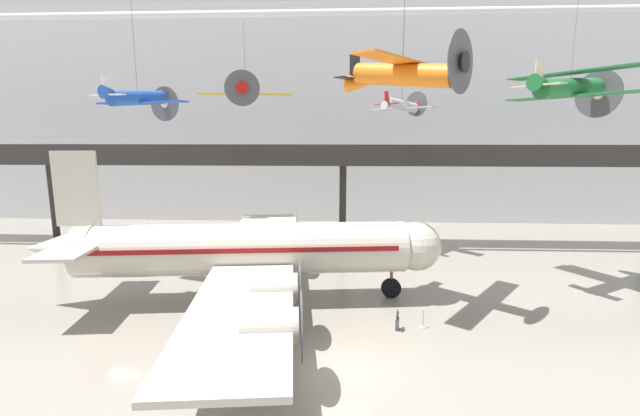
# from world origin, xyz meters

# --- Properties ---
(ground_plane) EXTENTS (260.00, 260.00, 0.00)m
(ground_plane) POSITION_xyz_m (0.00, 0.00, 0.00)
(ground_plane) COLOR gray
(hangar_back_wall) EXTENTS (140.00, 3.00, 25.80)m
(hangar_back_wall) POSITION_xyz_m (0.00, 35.46, 12.90)
(hangar_back_wall) COLOR silver
(hangar_back_wall) RESTS_ON ground
(mezzanine_walkway) EXTENTS (110.00, 3.20, 9.83)m
(mezzanine_walkway) POSITION_xyz_m (0.00, 23.43, 8.18)
(mezzanine_walkway) COLOR #2D2B28
(mezzanine_walkway) RESTS_ON ground
(ceiling_truss_beam) EXTENTS (120.00, 0.60, 0.60)m
(ceiling_truss_beam) POSITION_xyz_m (0.00, 20.64, 21.05)
(ceiling_truss_beam) COLOR silver
(airliner_silver_main) EXTENTS (26.50, 30.28, 9.83)m
(airliner_silver_main) POSITION_xyz_m (-6.53, 8.09, 3.47)
(airliner_silver_main) COLOR beige
(airliner_silver_main) RESTS_ON ground
(suspended_plane_green_biplane) EXTENTS (7.90, 8.70, 8.73)m
(suspended_plane_green_biplane) POSITION_xyz_m (15.02, 11.98, 13.89)
(suspended_plane_green_biplane) COLOR #1E6B33
(suspended_plane_blue_trainer) EXTENTS (7.02, 5.96, 8.92)m
(suspended_plane_blue_trainer) POSITION_xyz_m (-13.98, 10.83, 13.20)
(suspended_plane_blue_trainer) COLOR #1E4CAD
(suspended_plane_yellow_lowwing) EXTENTS (8.54, 6.99, 7.58)m
(suspended_plane_yellow_lowwing) POSITION_xyz_m (-9.05, 21.96, 14.71)
(suspended_plane_yellow_lowwing) COLOR yellow
(suspended_plane_silver_racer) EXTENTS (5.41, 5.35, 8.26)m
(suspended_plane_silver_racer) POSITION_xyz_m (5.15, 20.99, 13.31)
(suspended_plane_silver_racer) COLOR silver
(suspended_plane_orange_highwing) EXTENTS (7.95, 8.52, 7.75)m
(suspended_plane_orange_highwing) POSITION_xyz_m (3.36, 8.25, 14.35)
(suspended_plane_orange_highwing) COLOR orange
(stanchion_barrier) EXTENTS (0.36, 0.36, 1.08)m
(stanchion_barrier) POSITION_xyz_m (4.50, 4.71, 0.33)
(stanchion_barrier) COLOR #B2B5BA
(stanchion_barrier) RESTS_ON ground
(info_sign_pedestal) EXTENTS (0.26, 0.76, 1.24)m
(info_sign_pedestal) POSITION_xyz_m (3.01, 4.34, 0.46)
(info_sign_pedestal) COLOR #4C4C51
(info_sign_pedestal) RESTS_ON ground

